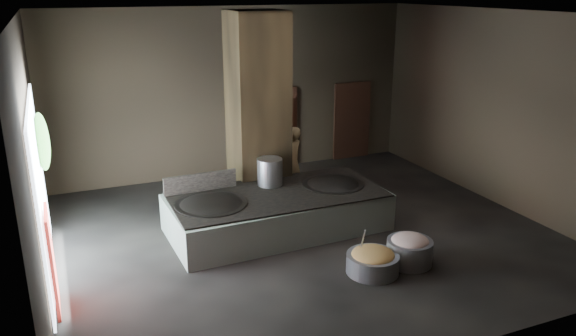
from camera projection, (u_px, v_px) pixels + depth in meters
name	position (u px, v px, depth m)	size (l,w,h in m)	color
floor	(304.00, 235.00, 11.92)	(10.00, 9.00, 0.10)	black
ceiling	(306.00, 11.00, 10.49)	(10.00, 9.00, 0.10)	black
back_wall	(235.00, 92.00, 15.19)	(10.00, 0.10, 4.50)	black
front_wall	(451.00, 210.00, 7.22)	(10.00, 0.10, 4.50)	black
left_wall	(29.00, 159.00, 9.33)	(0.10, 9.00, 4.50)	black
right_wall	(501.00, 109.00, 13.08)	(0.10, 9.00, 4.50)	black
pillar	(258.00, 112.00, 12.76)	(1.20, 1.20, 4.50)	black
hearth_platform	(277.00, 212.00, 11.96)	(4.53, 2.17, 0.79)	silver
platform_cap	(277.00, 194.00, 11.83)	(4.44, 2.13, 0.03)	black
wok_left	(211.00, 208.00, 11.27)	(1.43, 1.43, 0.39)	black
wok_left_rim	(211.00, 204.00, 11.24)	(1.46, 1.46, 0.05)	black
wok_right	(333.00, 187.00, 12.39)	(1.33, 1.33, 0.37)	black
wok_right_rim	(333.00, 184.00, 12.37)	(1.36, 1.36, 0.05)	black
stock_pot	(270.00, 172.00, 12.23)	(0.55, 0.55, 0.59)	#B0B2B8
splash_guard	(200.00, 182.00, 11.88)	(1.58, 0.06, 0.39)	black
cook	(292.00, 162.00, 13.72)	(0.64, 0.42, 1.77)	#9A7A4E
veg_basin	(373.00, 263.00, 10.22)	(0.96, 0.96, 0.36)	gray
veg_fill	(373.00, 255.00, 10.17)	(0.79, 0.79, 0.24)	#909347
ladle	(362.00, 243.00, 10.18)	(0.03, 0.03, 0.76)	#B0B2B8
meat_basin	(409.00, 252.00, 10.53)	(0.86, 0.86, 0.47)	gray
meat_fill	(410.00, 242.00, 10.47)	(0.71, 0.71, 0.27)	#A86D65
doorway_near	(277.00, 130.00, 15.90)	(1.18, 0.08, 2.38)	black
doorway_near_glow	(279.00, 133.00, 15.77)	(0.75, 0.04, 1.76)	#8C6647
doorway_far	(352.00, 122.00, 16.79)	(1.18, 0.08, 2.38)	black
doorway_far_glow	(351.00, 122.00, 16.96)	(0.74, 0.04, 1.75)	#8C6647
left_opening	(41.00, 191.00, 9.75)	(0.04, 4.20, 3.10)	white
pavilion_sliver	(52.00, 261.00, 8.87)	(0.05, 0.90, 1.70)	maroon
tree_silhouette	(42.00, 142.00, 10.56)	(0.28, 1.10, 1.10)	#194714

